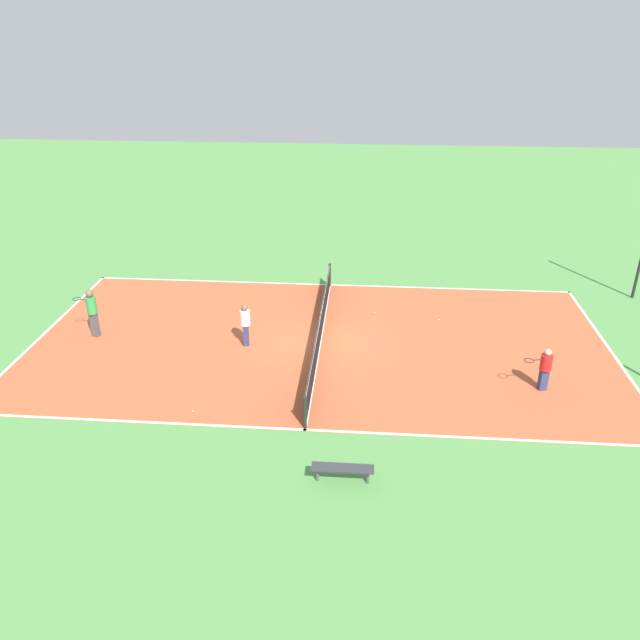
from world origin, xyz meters
name	(u,v)px	position (x,y,z in m)	size (l,w,h in m)	color
ground_plane	(320,342)	(0.00, 0.00, 0.00)	(80.00, 80.00, 0.00)	#518E47
court_surface	(320,342)	(0.00, 0.00, 0.01)	(10.92, 20.74, 0.02)	#B75633
tennis_net	(320,329)	(0.00, 0.00, 0.54)	(10.72, 0.10, 1.03)	black
bench	(343,469)	(7.51, 1.17, 0.39)	(0.36, 1.58, 0.45)	#333338
player_coach_red	(545,367)	(2.65, 7.26, 0.83)	(0.56, 0.99, 1.44)	navy
player_far_white	(245,322)	(0.43, -2.62, 0.92)	(0.42, 0.42, 1.59)	navy
player_far_green	(92,309)	(0.18, -8.31, 1.10)	(0.56, 0.99, 1.84)	#4C4C51
tennis_ball_midcourt	(374,313)	(-2.58, 1.96, 0.06)	(0.07, 0.07, 0.07)	#CCE033
tennis_ball_near_net	(439,320)	(-2.13, 4.46, 0.06)	(0.07, 0.07, 0.07)	#CCE033
tennis_ball_right_alley	(193,411)	(4.80, -3.42, 0.06)	(0.07, 0.07, 0.07)	#CCE033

